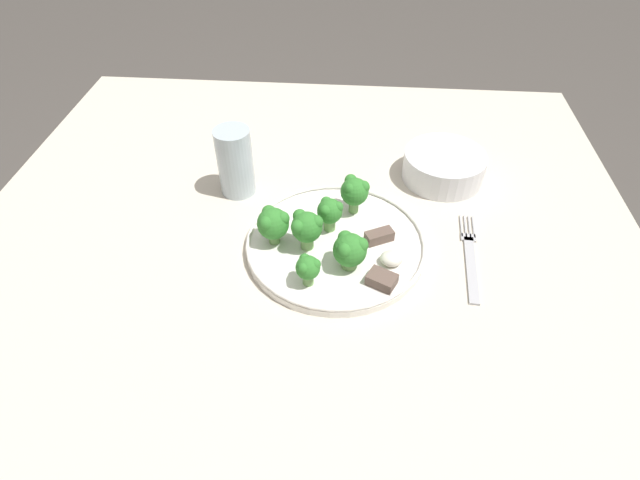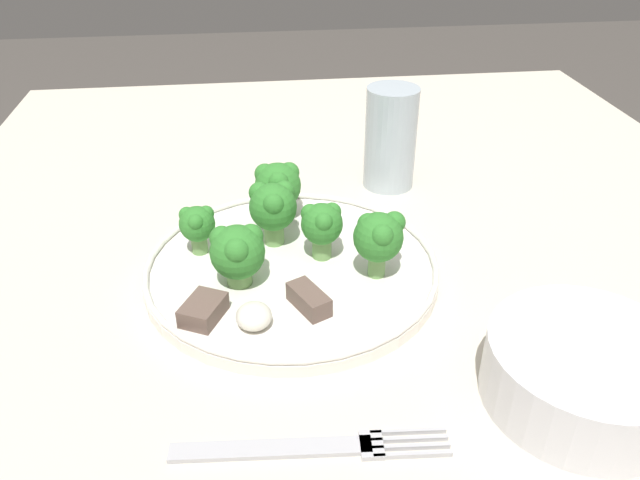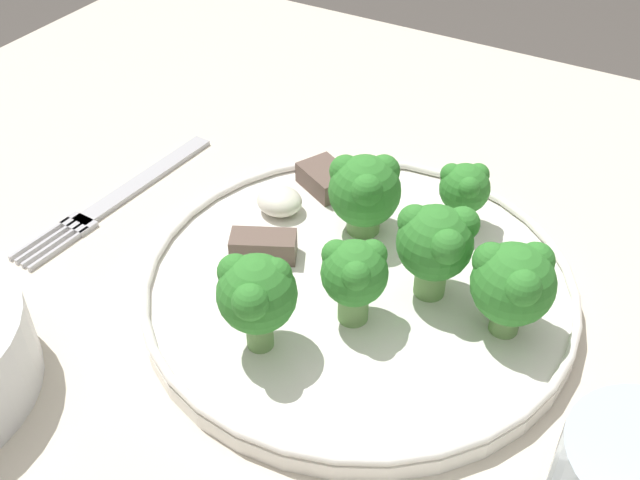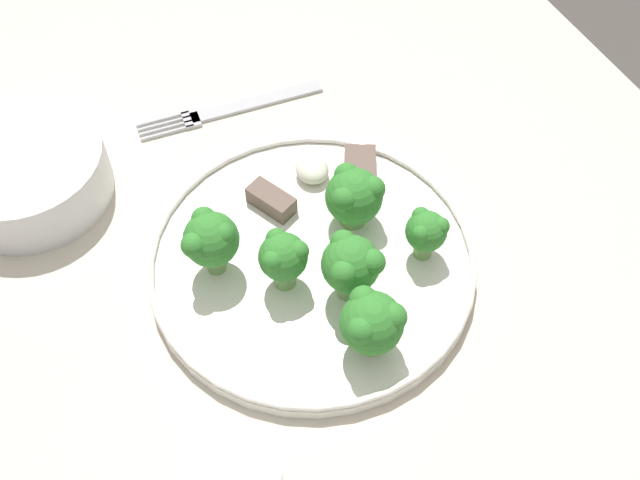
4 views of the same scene
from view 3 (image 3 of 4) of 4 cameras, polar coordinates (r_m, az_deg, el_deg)
dinner_plate at (r=0.49m, az=2.95°, el=-3.45°), size 0.28×0.28×0.02m
fork at (r=0.60m, az=-14.85°, el=3.35°), size 0.03×0.20×0.00m
broccoli_floret_near_rim_left at (r=0.46m, az=8.75°, el=-0.17°), size 0.05×0.05×0.07m
broccoli_floret_center_left at (r=0.44m, az=2.64°, el=-2.57°), size 0.04×0.04×0.06m
broccoli_floret_back_left at (r=0.45m, az=14.52°, el=-3.14°), size 0.05×0.05×0.06m
broccoli_floret_front_left at (r=0.53m, az=10.96°, el=3.86°), size 0.04×0.04×0.05m
broccoli_floret_center_back at (r=0.51m, az=3.43°, el=3.85°), size 0.05×0.05×0.06m
broccoli_floret_mid_cluster at (r=0.42m, az=-5.13°, el=-4.35°), size 0.05×0.05×0.06m
meat_slice_front_slice at (r=0.57m, az=0.44°, el=4.70°), size 0.05×0.04×0.02m
meat_slice_middle_slice at (r=0.51m, az=-4.33°, el=-0.48°), size 0.05×0.04×0.02m
sauce_dollop at (r=0.55m, az=-3.11°, el=2.99°), size 0.03×0.03×0.02m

